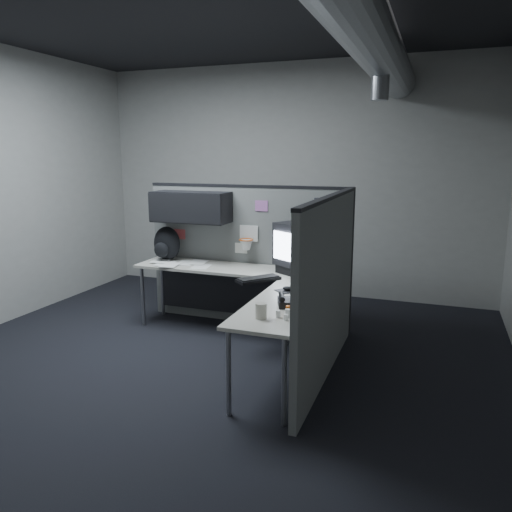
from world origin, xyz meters
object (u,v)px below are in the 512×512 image
at_px(monitor, 303,247).
at_px(keyboard, 258,279).
at_px(phone, 289,301).
at_px(desk, 248,286).
at_px(backpack, 166,244).

height_order(monitor, keyboard, monitor).
bearing_deg(phone, monitor, 88.04).
bearing_deg(phone, keyboard, 115.76).
bearing_deg(desk, phone, -50.86).
xyz_separation_m(monitor, phone, (0.19, -1.18, -0.24)).
height_order(monitor, backpack, monitor).
bearing_deg(monitor, phone, -93.81).
bearing_deg(keyboard, backpack, 151.81).
distance_m(desk, keyboard, 0.29).
xyz_separation_m(phone, backpack, (-1.88, 1.24, 0.16)).
distance_m(desk, monitor, 0.72).
height_order(keyboard, phone, phone).
xyz_separation_m(keyboard, backpack, (-1.36, 0.55, 0.18)).
distance_m(monitor, keyboard, 0.64).
distance_m(monitor, phone, 1.21).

